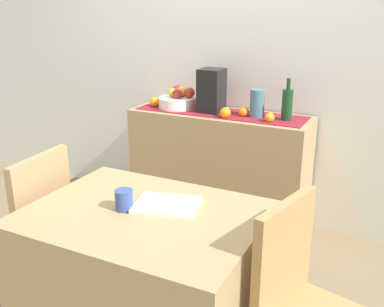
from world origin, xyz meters
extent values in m
cube|color=#7E6B50|center=(0.00, 0.00, -0.01)|extent=(6.40, 6.40, 0.02)
cube|color=silver|center=(0.00, 1.18, 1.35)|extent=(6.40, 0.06, 2.70)
cube|color=tan|center=(-0.02, 0.92, 0.43)|extent=(1.31, 0.42, 0.86)
cube|color=maroon|center=(-0.02, 0.92, 0.86)|extent=(1.23, 0.32, 0.01)
cylinder|color=white|center=(-0.36, 0.92, 0.90)|extent=(0.28, 0.28, 0.08)
sphere|color=gold|center=(-0.34, 0.96, 0.98)|extent=(0.07, 0.07, 0.07)
sphere|color=#B1292F|center=(-0.35, 0.89, 0.98)|extent=(0.07, 0.07, 0.07)
sphere|color=gold|center=(-0.40, 0.92, 0.97)|extent=(0.07, 0.07, 0.07)
sphere|color=#B22D1D|center=(-0.27, 0.95, 0.98)|extent=(0.08, 0.08, 0.08)
sphere|color=red|center=(-0.41, 1.00, 0.98)|extent=(0.08, 0.08, 0.08)
cylinder|color=#163E20|center=(0.46, 0.92, 0.96)|extent=(0.07, 0.07, 0.21)
cylinder|color=#163E20|center=(0.46, 0.92, 1.11)|extent=(0.03, 0.03, 0.08)
cube|color=black|center=(-0.08, 0.92, 1.01)|extent=(0.16, 0.18, 0.31)
cylinder|color=#467184|center=(0.26, 0.92, 0.96)|extent=(0.10, 0.10, 0.19)
sphere|color=orange|center=(0.17, 0.90, 0.89)|extent=(0.07, 0.07, 0.07)
sphere|color=orange|center=(0.07, 0.80, 0.90)|extent=(0.08, 0.08, 0.08)
sphere|color=orange|center=(0.38, 0.83, 0.89)|extent=(0.07, 0.07, 0.07)
sphere|color=orange|center=(-0.54, 0.89, 0.89)|extent=(0.07, 0.07, 0.07)
cube|color=tan|center=(0.21, -0.47, 0.37)|extent=(1.01, 0.77, 0.74)
cube|color=white|center=(0.28, -0.38, 0.75)|extent=(0.32, 0.27, 0.02)
cylinder|color=#334B93|center=(0.13, -0.48, 0.79)|extent=(0.08, 0.08, 0.09)
cube|color=tan|center=(-0.57, -0.47, 0.23)|extent=(0.43, 0.43, 0.45)
cube|color=tan|center=(-0.39, -0.45, 0.68)|extent=(0.07, 0.40, 0.45)
cube|color=#AD834F|center=(0.83, -0.42, 0.68)|extent=(0.14, 0.40, 0.45)
camera|label=1|loc=(1.17, -1.91, 1.59)|focal=41.06mm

